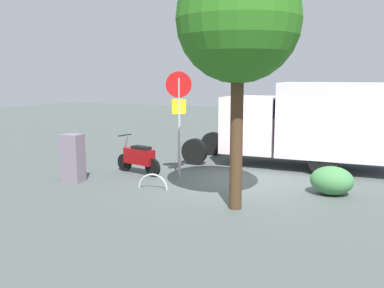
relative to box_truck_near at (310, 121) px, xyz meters
name	(u,v)px	position (x,y,z in m)	size (l,w,h in m)	color
ground_plane	(237,181)	(1.68, 2.74, -1.58)	(60.00, 60.00, 0.00)	#47504D
box_truck_near	(310,121)	(0.00, 0.00, 0.00)	(7.08, 2.23, 2.84)	black
motorcycle	(139,158)	(4.82, 2.95, -1.06)	(1.77, 0.75, 1.20)	black
stop_sign	(179,108)	(3.43, 2.97, 0.54)	(0.71, 0.33, 3.18)	#9E9EA3
street_tree	(238,21)	(1.02, 5.20, 2.62)	(2.74, 2.74, 5.61)	#47301E
utility_cabinet	(73,158)	(6.12, 4.52, -0.88)	(0.59, 0.44, 1.39)	slate
bike_rack_hoop	(153,189)	(3.59, 4.39, -1.58)	(0.85, 0.85, 0.05)	#B7B7BC
shrub_near_sign	(332,181)	(-0.96, 3.15, -1.21)	(1.09, 0.89, 0.74)	#427F46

